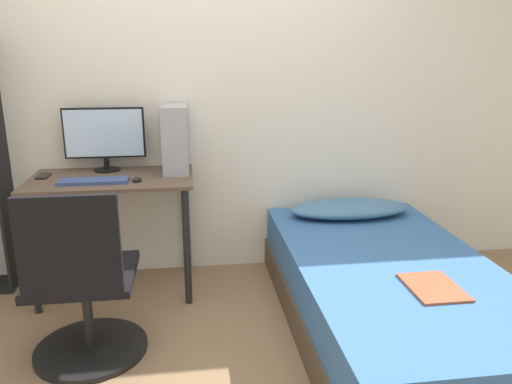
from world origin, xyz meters
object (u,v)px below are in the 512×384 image
object	(u,v)px
office_chair	(83,297)
monitor	(104,136)
bed	(390,296)
pc_tower	(175,139)
keyboard	(94,181)

from	to	relation	value
office_chair	monitor	world-z (taller)	monitor
bed	monitor	size ratio (longest dim) A/B	3.97
bed	pc_tower	world-z (taller)	pc_tower
bed	pc_tower	bearing A→B (deg)	144.16
bed	pc_tower	size ratio (longest dim) A/B	4.77
bed	keyboard	world-z (taller)	keyboard
keyboard	bed	bearing A→B (deg)	-20.26
monitor	keyboard	size ratio (longest dim) A/B	1.27
office_chair	keyboard	distance (m)	0.78
office_chair	bed	world-z (taller)	office_chair
monitor	pc_tower	size ratio (longest dim) A/B	1.20
office_chair	monitor	size ratio (longest dim) A/B	1.79
monitor	pc_tower	world-z (taller)	pc_tower
office_chair	keyboard	bearing A→B (deg)	92.08
monitor	keyboard	bearing A→B (deg)	-95.93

